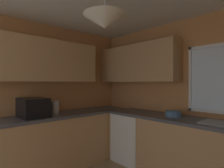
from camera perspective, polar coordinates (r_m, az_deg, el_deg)
name	(u,v)px	position (r m, az deg, el deg)	size (l,w,h in m)	color
room_shell	(113,63)	(2.43, 0.43, 6.59)	(3.68, 3.55, 2.52)	#C6844C
counter_run_left	(45,144)	(3.26, -19.97, -17.01)	(0.65, 3.16, 0.91)	tan
counter_run_back	(189,150)	(3.03, 22.64, -18.41)	(2.77, 0.65, 0.91)	tan
dishwasher	(133,137)	(3.54, 6.63, -16.00)	(0.60, 0.60, 0.86)	white
microwave	(33,108)	(3.07, -23.28, -6.72)	(0.48, 0.36, 0.29)	black
kettle	(55,108)	(3.19, -17.28, -7.01)	(0.13, 0.13, 0.23)	#B7B7BC
bowl	(173,114)	(3.01, 18.45, -8.76)	(0.23, 0.23, 0.09)	#4C7099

